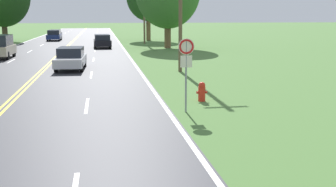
% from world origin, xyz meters
% --- Properties ---
extents(fire_hydrant, '(0.46, 0.30, 0.83)m').
position_xyz_m(fire_hydrant, '(8.04, 16.68, 0.42)').
color(fire_hydrant, red).
rests_on(fire_hydrant, ground).
extents(traffic_sign, '(0.60, 0.10, 2.77)m').
position_xyz_m(traffic_sign, '(6.97, 14.79, 2.09)').
color(traffic_sign, gray).
rests_on(traffic_sign, ground).
extents(utility_pole_far, '(1.80, 0.24, 8.48)m').
position_xyz_m(utility_pole_far, '(9.40, 53.47, 4.39)').
color(utility_pole_far, brown).
rests_on(utility_pole_far, ground).
extents(car_silver_sedan_approaching, '(1.97, 4.68, 1.48)m').
position_xyz_m(car_silver_sedan_approaching, '(1.83, 28.47, 0.76)').
color(car_silver_sedan_approaching, black).
rests_on(car_silver_sedan_approaching, ground).
extents(car_champagne_suv_mid_near, '(1.83, 4.37, 1.97)m').
position_xyz_m(car_champagne_suv_mid_near, '(-4.49, 36.76, 1.02)').
color(car_champagne_suv_mid_near, black).
rests_on(car_champagne_suv_mid_near, ground).
extents(car_black_hatchback_mid_far, '(1.96, 4.08, 1.48)m').
position_xyz_m(car_black_hatchback_mid_far, '(4.03, 47.19, 0.79)').
color(car_black_hatchback_mid_far, black).
rests_on(car_black_hatchback_mid_far, ground).
extents(car_dark_blue_sedan_receding, '(1.87, 4.34, 1.52)m').
position_xyz_m(car_dark_blue_sedan_receding, '(-2.67, 61.84, 0.77)').
color(car_dark_blue_sedan_receding, black).
rests_on(car_dark_blue_sedan_receding, ground).
extents(car_dark_grey_hatchback_distant, '(1.93, 3.63, 1.35)m').
position_xyz_m(car_dark_grey_hatchback_distant, '(-3.29, 68.73, 0.73)').
color(car_dark_grey_hatchback_distant, black).
rests_on(car_dark_grey_hatchback_distant, ground).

